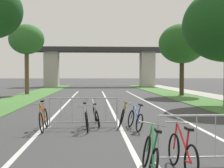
{
  "coord_description": "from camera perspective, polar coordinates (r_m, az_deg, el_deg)",
  "views": [
    {
      "loc": [
        -0.93,
        -1.73,
        1.86
      ],
      "look_at": [
        0.33,
        19.12,
        1.2
      ],
      "focal_mm": 47.83,
      "sensor_mm": 36.0,
      "label": 1
    }
  ],
  "objects": [
    {
      "name": "bicycle_yellow_0",
      "position": [
        11.02,
        2.06,
        -5.96
      ],
      "size": [
        0.54,
        1.65,
        0.97
      ],
      "rotation": [
        0.0,
        0.0,
        2.98
      ],
      "color": "black",
      "rests_on": "ground"
    },
    {
      "name": "crowd_barrier_second",
      "position": [
        10.58,
        -5.5,
        -5.47
      ],
      "size": [
        2.44,
        0.51,
        1.05
      ],
      "rotation": [
        0.0,
        0.0,
        -0.03
      ],
      "color": "#ADADB2",
      "rests_on": "ground"
    },
    {
      "name": "grass_verge_right",
      "position": [
        25.17,
        13.55,
        -2.44
      ],
      "size": [
        3.01,
        54.43,
        0.05
      ],
      "primitive_type": "cube",
      "color": "#477A38",
      "rests_on": "ground"
    },
    {
      "name": "tree_left_oak_near",
      "position": [
        28.94,
        -16.02,
        8.09
      ],
      "size": [
        3.25,
        3.25,
        6.51
      ],
      "color": "brown",
      "rests_on": "ground"
    },
    {
      "name": "tree_right_pine_far",
      "position": [
        27.03,
        13.23,
        7.47
      ],
      "size": [
        4.07,
        4.07,
        6.31
      ],
      "color": "#3D2D1E",
      "rests_on": "ground"
    },
    {
      "name": "bicycle_blue_5",
      "position": [
        10.2,
        4.47,
        -6.76
      ],
      "size": [
        0.47,
        1.6,
        0.89
      ],
      "rotation": [
        0.0,
        0.0,
        0.15
      ],
      "color": "black",
      "rests_on": "ground"
    },
    {
      "name": "sidewalk_path_right",
      "position": [
        26.06,
        19.14,
        -2.31
      ],
      "size": [
        2.3,
        54.43,
        0.08
      ],
      "primitive_type": "cube",
      "color": "#ADA89E",
      "rests_on": "ground"
    },
    {
      "name": "bicycle_silver_7",
      "position": [
        11.07,
        -3.07,
        -6.03
      ],
      "size": [
        0.58,
        1.71,
        0.97
      ],
      "rotation": [
        0.0,
        0.0,
        0.09
      ],
      "color": "black",
      "rests_on": "ground"
    },
    {
      "name": "lane_stripe_right_lane",
      "position": [
        17.94,
        8.26,
        -4.16
      ],
      "size": [
        0.14,
        31.49,
        0.01
      ],
      "primitive_type": "cube",
      "color": "silver",
      "rests_on": "ground"
    },
    {
      "name": "bicycle_red_1",
      "position": [
        5.94,
        13.23,
        -12.78
      ],
      "size": [
        0.51,
        1.63,
        0.92
      ],
      "rotation": [
        0.0,
        0.0,
        0.04
      ],
      "color": "black",
      "rests_on": "ground"
    },
    {
      "name": "lane_stripe_left_lane",
      "position": [
        17.66,
        -9.25,
        -4.26
      ],
      "size": [
        0.14,
        31.49,
        0.01
      ],
      "primitive_type": "cube",
      "color": "silver",
      "rests_on": "ground"
    },
    {
      "name": "grass_verge_left",
      "position": [
        24.69,
        -16.34,
        -2.54
      ],
      "size": [
        3.01,
        54.43,
        0.05
      ],
      "primitive_type": "cube",
      "color": "#477A38",
      "rests_on": "ground"
    },
    {
      "name": "lane_stripe_center",
      "position": [
        17.6,
        -0.42,
        -4.26
      ],
      "size": [
        0.14,
        31.49,
        0.01
      ],
      "primitive_type": "cube",
      "color": "silver",
      "rests_on": "ground"
    },
    {
      "name": "bicycle_white_2",
      "position": [
        10.14,
        -4.88,
        -6.65
      ],
      "size": [
        0.45,
        1.66,
        0.91
      ],
      "rotation": [
        0.0,
        0.0,
        3.16
      ],
      "color": "black",
      "rests_on": "ground"
    },
    {
      "name": "overpass_bridge",
      "position": [
        46.78,
        -2.33,
        4.55
      ],
      "size": [
        20.35,
        3.42,
        6.09
      ],
      "color": "#2D2D30",
      "rests_on": "ground"
    },
    {
      "name": "bicycle_orange_3",
      "position": [
        10.34,
        -12.96,
        -6.46
      ],
      "size": [
        0.46,
        1.75,
        0.98
      ],
      "rotation": [
        0.0,
        0.0,
        3.17
      ],
      "color": "black",
      "rests_on": "ground"
    },
    {
      "name": "bicycle_green_4",
      "position": [
        5.64,
        7.3,
        -13.55
      ],
      "size": [
        0.56,
        1.67,
        0.95
      ],
      "rotation": [
        0.0,
        0.0,
        -0.07
      ],
      "color": "black",
      "rests_on": "ground"
    },
    {
      "name": "crowd_barrier_nearest",
      "position": [
        6.53,
        19.16,
        -10.12
      ],
      "size": [
        2.43,
        0.45,
        1.05
      ],
      "rotation": [
        0.0,
        0.0,
        0.0
      ],
      "color": "#ADADB2",
      "rests_on": "ground"
    }
  ]
}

